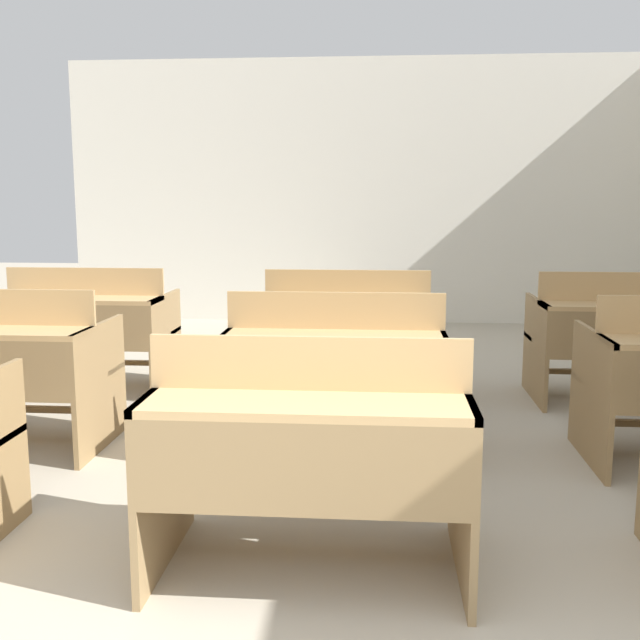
% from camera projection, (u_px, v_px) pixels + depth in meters
% --- Properties ---
extents(wall_back, '(6.48, 0.06, 2.92)m').
position_uv_depth(wall_back, '(356.00, 192.00, 8.38)').
color(wall_back, white).
rests_on(wall_back, ground_plane).
extents(bench_front_center, '(1.15, 0.74, 0.90)m').
position_uv_depth(bench_front_center, '(310.00, 452.00, 2.73)').
color(bench_front_center, '#9A7C52').
rests_on(bench_front_center, ground_plane).
extents(bench_second_center, '(1.15, 0.74, 0.90)m').
position_uv_depth(bench_second_center, '(335.00, 372.00, 4.00)').
color(bench_second_center, '#96774D').
rests_on(bench_second_center, ground_plane).
extents(bench_third_left, '(1.15, 0.74, 0.90)m').
position_uv_depth(bench_third_left, '(88.00, 327.00, 5.42)').
color(bench_third_left, '#987A4F').
rests_on(bench_third_left, ground_plane).
extents(bench_third_center, '(1.15, 0.74, 0.90)m').
position_uv_depth(bench_third_center, '(347.00, 331.00, 5.26)').
color(bench_third_center, olive).
rests_on(bench_third_center, ground_plane).
extents(bench_third_right, '(1.15, 0.74, 0.90)m').
position_uv_depth(bench_third_right, '(622.00, 335.00, 5.09)').
color(bench_third_right, '#95764C').
rests_on(bench_third_right, ground_plane).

